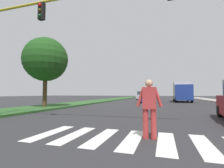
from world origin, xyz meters
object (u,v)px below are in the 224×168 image
Objects in this scene: traffic_light_gantry at (42,26)px; sedan_far_horizon at (148,95)px; sedan_midblock at (147,97)px; sedan_distant at (142,96)px; tree_mid at (46,60)px; truck_box_delivery at (182,91)px; pedestrian_performer at (149,106)px.

traffic_light_gantry reaches higher than sedan_far_horizon.
sedan_midblock is 0.95× the size of sedan_far_horizon.
sedan_distant is (-2.33, 12.36, 0.02)m from sedan_midblock.
tree_mid reaches higher than truck_box_delivery.
truck_box_delivery is at bearing 69.67° from traffic_light_gantry.
pedestrian_performer is at bearing -84.58° from sedan_midblock.
traffic_light_gantry is 6.18× the size of pedestrian_performer.
tree_mid reaches higher than sedan_distant.
tree_mid is at bearing 128.07° from traffic_light_gantry.
tree_mid is 1.41× the size of sedan_distant.
sedan_far_horizon is at bearing 107.44° from truck_box_delivery.
truck_box_delivery is at bearing 39.35° from sedan_midblock.
traffic_light_gantry is 6.14m from pedestrian_performer.
tree_mid is 20.42m from truck_box_delivery.
traffic_light_gantry is at bearing -99.97° from sedan_midblock.
traffic_light_gantry is 1.68× the size of truck_box_delivery.
tree_mid is 1.28× the size of sedan_far_horizon.
truck_box_delivery is at bearing 51.65° from tree_mid.
sedan_midblock is 0.73× the size of truck_box_delivery.
sedan_distant is (-4.13, 31.27, -0.13)m from pedestrian_performer.
truck_box_delivery is (12.56, 15.88, -2.62)m from tree_mid.
sedan_far_horizon is at bearing 94.69° from sedan_midblock.
tree_mid is 0.97× the size of truck_box_delivery.
sedan_midblock is 1.05× the size of sedan_distant.
tree_mid is 25.00m from sedan_distant.
tree_mid is 1.34× the size of sedan_midblock.
pedestrian_performer is 31.54m from sedan_distant.
sedan_distant is (5.30, 24.19, -3.46)m from tree_mid.
sedan_distant is 0.91× the size of sedan_far_horizon.
traffic_light_gantry is at bearing 165.20° from pedestrian_performer.
pedestrian_performer is 0.39× the size of sedan_distant.
tree_mid reaches higher than sedan_far_horizon.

